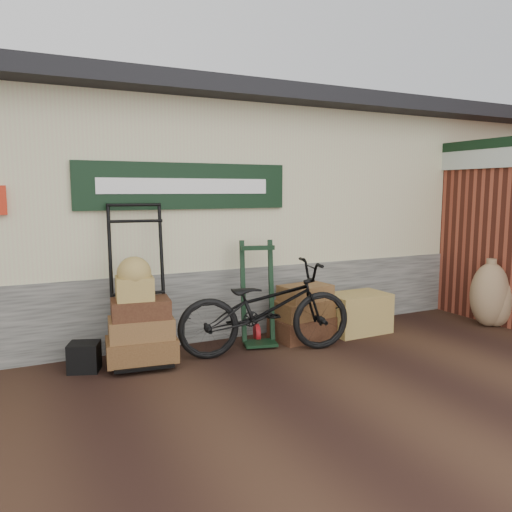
{
  "coord_description": "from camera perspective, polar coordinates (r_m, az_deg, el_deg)",
  "views": [
    {
      "loc": [
        -2.18,
        -4.8,
        1.9
      ],
      "look_at": [
        0.6,
        0.9,
        1.06
      ],
      "focal_mm": 35.0,
      "sensor_mm": 36.0,
      "label": 1
    }
  ],
  "objects": [
    {
      "name": "ground",
      "position": [
        5.61,
        -1.49,
        -12.3
      ],
      "size": [
        80.0,
        80.0,
        0.0
      ],
      "primitive_type": "plane",
      "color": "black",
      "rests_on": "ground"
    },
    {
      "name": "station_building",
      "position": [
        7.85,
        -9.91,
        5.32
      ],
      "size": [
        14.4,
        4.1,
        3.2
      ],
      "color": "#4C4C47",
      "rests_on": "ground"
    },
    {
      "name": "brick_outbuilding",
      "position": [
        9.14,
        22.94,
        3.17
      ],
      "size": [
        1.71,
        4.51,
        2.62
      ],
      "color": "maroon",
      "rests_on": "ground"
    },
    {
      "name": "porter_trolley",
      "position": [
        5.63,
        -13.32,
        -2.95
      ],
      "size": [
        0.98,
        0.78,
        1.79
      ],
      "primitive_type": null,
      "rotation": [
        0.0,
        0.0,
        -0.13
      ],
      "color": "black",
      "rests_on": "ground"
    },
    {
      "name": "green_barrow",
      "position": [
        6.16,
        0.23,
        -4.27
      ],
      "size": [
        0.55,
        0.49,
        1.28
      ],
      "primitive_type": null,
      "rotation": [
        0.0,
        0.0,
        -0.25
      ],
      "color": "black",
      "rests_on": "ground"
    },
    {
      "name": "suitcase_stack",
      "position": [
        6.49,
        5.4,
        -6.32
      ],
      "size": [
        0.86,
        0.6,
        0.7
      ],
      "primitive_type": null,
      "rotation": [
        0.0,
        0.0,
        0.13
      ],
      "color": "#391D12",
      "rests_on": "ground"
    },
    {
      "name": "wicker_hamper",
      "position": [
        6.88,
        11.52,
        -6.38
      ],
      "size": [
        0.82,
        0.55,
        0.53
      ],
      "primitive_type": "cube",
      "rotation": [
        0.0,
        0.0,
        0.03
      ],
      "color": "olive",
      "rests_on": "ground"
    },
    {
      "name": "black_trunk",
      "position": [
        5.67,
        -19.03,
        -10.85
      ],
      "size": [
        0.38,
        0.35,
        0.31
      ],
      "primitive_type": "cube",
      "rotation": [
        0.0,
        0.0,
        -0.36
      ],
      "color": "black",
      "rests_on": "ground"
    },
    {
      "name": "bicycle",
      "position": [
        5.81,
        1.14,
        -5.39
      ],
      "size": [
        1.08,
        2.16,
        1.2
      ],
      "primitive_type": "imported",
      "rotation": [
        0.0,
        0.0,
        1.39
      ],
      "color": "black",
      "rests_on": "ground"
    },
    {
      "name": "burlap_sack_left",
      "position": [
        7.73,
        25.14,
        -4.02
      ],
      "size": [
        0.6,
        0.52,
        0.9
      ],
      "primitive_type": "ellipsoid",
      "rotation": [
        0.0,
        0.0,
        -0.09
      ],
      "color": "olive",
      "rests_on": "ground"
    },
    {
      "name": "burlap_sack_right",
      "position": [
        7.77,
        25.91,
        -4.77
      ],
      "size": [
        0.55,
        0.51,
        0.7
      ],
      "primitive_type": "ellipsoid",
      "rotation": [
        0.0,
        0.0,
        -0.43
      ],
      "color": "olive",
      "rests_on": "ground"
    }
  ]
}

